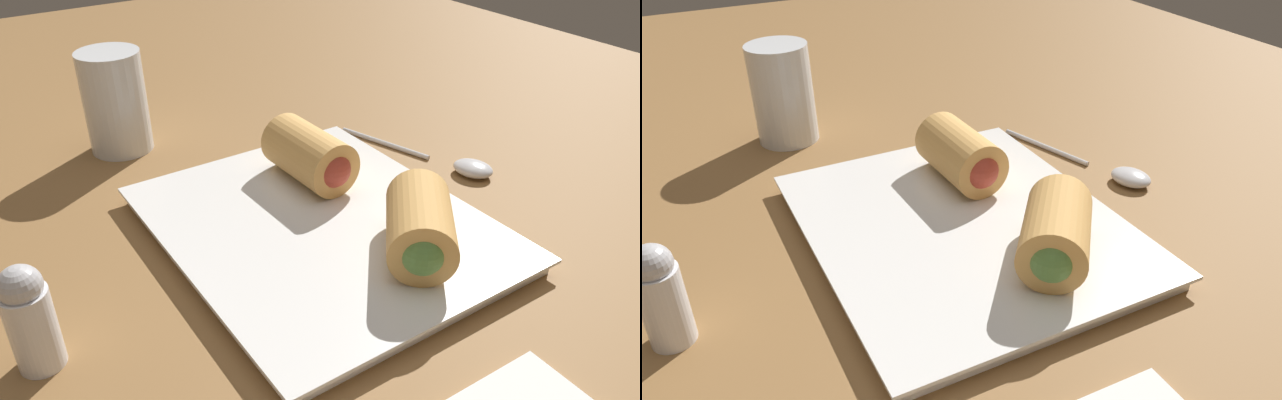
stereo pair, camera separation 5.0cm
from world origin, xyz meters
TOP-DOWN VIEW (x-y plane):
  - table_surface at (0.00, 0.00)cm, footprint 180.00×140.00cm
  - serving_plate at (0.95, -2.29)cm, footprint 29.41×24.30cm
  - roll_front_left at (6.97, -5.52)cm, footprint 9.48×5.32cm
  - roll_front_right at (-7.34, -5.66)cm, footprint 9.80×9.31cm
  - spoon at (2.79, -20.37)cm, footprint 17.74×6.90cm
  - drinking_glass at (26.53, 5.81)cm, footprint 6.39×6.39cm
  - salt_shaker at (-1.08, 20.52)cm, footprint 2.95×2.95cm

SIDE VIEW (x-z plane):
  - table_surface at x=0.00cm, z-range 0.00..2.00cm
  - spoon at x=2.79cm, z-range 1.94..3.32cm
  - serving_plate at x=0.95cm, z-range 2.01..3.51cm
  - salt_shaker at x=-1.08cm, z-range 2.00..9.62cm
  - roll_front_left at x=6.97cm, z-range 3.50..8.56cm
  - roll_front_right at x=-7.34cm, z-range 3.50..8.56cm
  - drinking_glass at x=26.53cm, z-range 2.00..12.57cm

